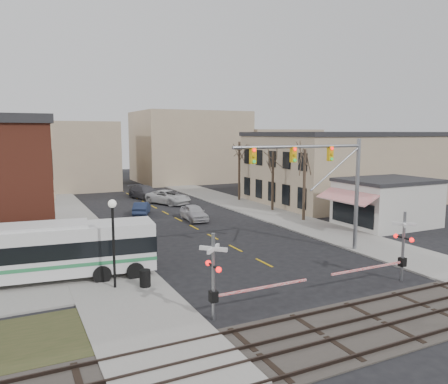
{
  "coord_description": "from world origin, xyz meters",
  "views": [
    {
      "loc": [
        -14.45,
        -21.49,
        8.37
      ],
      "look_at": [
        1.43,
        10.81,
        3.5
      ],
      "focal_mm": 35.0,
      "sensor_mm": 36.0,
      "label": 1
    }
  ],
  "objects_px": {
    "rr_crossing_west": "(222,276)",
    "trash_bin": "(145,278)",
    "traffic_signal_mast": "(327,172)",
    "car_d": "(146,192)",
    "pedestrian_near": "(121,260)",
    "rr_crossing_east": "(398,248)",
    "street_lamp": "(113,226)",
    "transit_bus": "(43,251)",
    "car_a": "(194,213)",
    "car_c": "(168,197)",
    "pedestrian_far": "(92,246)",
    "car_b": "(142,208)"
  },
  "relations": [
    {
      "from": "trash_bin",
      "to": "pedestrian_near",
      "type": "bearing_deg",
      "value": 103.21
    },
    {
      "from": "rr_crossing_east",
      "to": "pedestrian_far",
      "type": "xyz_separation_m",
      "value": [
        -14.74,
        11.79,
        -0.98
      ]
    },
    {
      "from": "rr_crossing_east",
      "to": "trash_bin",
      "type": "bearing_deg",
      "value": 158.34
    },
    {
      "from": "transit_bus",
      "to": "car_a",
      "type": "xyz_separation_m",
      "value": [
        14.31,
        12.66,
        -1.04
      ]
    },
    {
      "from": "traffic_signal_mast",
      "to": "car_d",
      "type": "xyz_separation_m",
      "value": [
        -3.76,
        30.83,
        -4.9
      ]
    },
    {
      "from": "traffic_signal_mast",
      "to": "rr_crossing_east",
      "type": "bearing_deg",
      "value": -88.55
    },
    {
      "from": "traffic_signal_mast",
      "to": "pedestrian_far",
      "type": "distance_m",
      "value": 16.35
    },
    {
      "from": "transit_bus",
      "to": "traffic_signal_mast",
      "type": "relative_size",
      "value": 1.25
    },
    {
      "from": "traffic_signal_mast",
      "to": "street_lamp",
      "type": "bearing_deg",
      "value": -178.56
    },
    {
      "from": "pedestrian_near",
      "to": "transit_bus",
      "type": "bearing_deg",
      "value": 97.29
    },
    {
      "from": "car_c",
      "to": "pedestrian_near",
      "type": "relative_size",
      "value": 3.51
    },
    {
      "from": "transit_bus",
      "to": "trash_bin",
      "type": "bearing_deg",
      "value": -36.07
    },
    {
      "from": "pedestrian_far",
      "to": "rr_crossing_east",
      "type": "bearing_deg",
      "value": -105.64
    },
    {
      "from": "transit_bus",
      "to": "car_a",
      "type": "relative_size",
      "value": 2.84
    },
    {
      "from": "car_d",
      "to": "pedestrian_near",
      "type": "relative_size",
      "value": 3.46
    },
    {
      "from": "car_c",
      "to": "pedestrian_near",
      "type": "bearing_deg",
      "value": -139.59
    },
    {
      "from": "car_b",
      "to": "car_c",
      "type": "xyz_separation_m",
      "value": [
        4.7,
        5.2,
        0.16
      ]
    },
    {
      "from": "car_a",
      "to": "car_d",
      "type": "height_order",
      "value": "car_d"
    },
    {
      "from": "pedestrian_far",
      "to": "trash_bin",
      "type": "bearing_deg",
      "value": -142.94
    },
    {
      "from": "traffic_signal_mast",
      "to": "rr_crossing_east",
      "type": "height_order",
      "value": "traffic_signal_mast"
    },
    {
      "from": "traffic_signal_mast",
      "to": "car_c",
      "type": "xyz_separation_m",
      "value": [
        -2.48,
        25.63,
        -4.92
      ]
    },
    {
      "from": "car_b",
      "to": "street_lamp",
      "type": "bearing_deg",
      "value": 93.6
    },
    {
      "from": "street_lamp",
      "to": "car_b",
      "type": "bearing_deg",
      "value": 70.74
    },
    {
      "from": "trash_bin",
      "to": "car_d",
      "type": "height_order",
      "value": "car_d"
    },
    {
      "from": "rr_crossing_west",
      "to": "car_a",
      "type": "bearing_deg",
      "value": 70.94
    },
    {
      "from": "rr_crossing_west",
      "to": "trash_bin",
      "type": "distance_m",
      "value": 5.82
    },
    {
      "from": "street_lamp",
      "to": "traffic_signal_mast",
      "type": "bearing_deg",
      "value": 1.44
    },
    {
      "from": "car_a",
      "to": "pedestrian_far",
      "type": "height_order",
      "value": "pedestrian_far"
    },
    {
      "from": "car_b",
      "to": "pedestrian_far",
      "type": "distance_m",
      "value": 16.55
    },
    {
      "from": "pedestrian_near",
      "to": "car_a",
      "type": "bearing_deg",
      "value": -18.99
    },
    {
      "from": "transit_bus",
      "to": "car_d",
      "type": "height_order",
      "value": "transit_bus"
    },
    {
      "from": "traffic_signal_mast",
      "to": "trash_bin",
      "type": "relative_size",
      "value": 10.83
    },
    {
      "from": "transit_bus",
      "to": "traffic_signal_mast",
      "type": "bearing_deg",
      "value": -8.23
    },
    {
      "from": "traffic_signal_mast",
      "to": "car_b",
      "type": "relative_size",
      "value": 2.5
    },
    {
      "from": "rr_crossing_west",
      "to": "trash_bin",
      "type": "bearing_deg",
      "value": 111.55
    },
    {
      "from": "trash_bin",
      "to": "car_d",
      "type": "relative_size",
      "value": 0.16
    },
    {
      "from": "traffic_signal_mast",
      "to": "street_lamp",
      "type": "distance_m",
      "value": 14.61
    },
    {
      "from": "pedestrian_far",
      "to": "transit_bus",
      "type": "bearing_deg",
      "value": 157.0
    },
    {
      "from": "rr_crossing_east",
      "to": "street_lamp",
      "type": "relative_size",
      "value": 1.17
    },
    {
      "from": "car_a",
      "to": "car_d",
      "type": "distance_m",
      "value": 15.6
    },
    {
      "from": "rr_crossing_east",
      "to": "car_b",
      "type": "distance_m",
      "value": 27.6
    },
    {
      "from": "traffic_signal_mast",
      "to": "car_d",
      "type": "bearing_deg",
      "value": 96.96
    },
    {
      "from": "car_d",
      "to": "pedestrian_far",
      "type": "bearing_deg",
      "value": -128.8
    },
    {
      "from": "car_a",
      "to": "pedestrian_near",
      "type": "relative_size",
      "value": 2.64
    },
    {
      "from": "rr_crossing_east",
      "to": "car_d",
      "type": "distance_m",
      "value": 37.2
    },
    {
      "from": "rr_crossing_east",
      "to": "car_a",
      "type": "relative_size",
      "value": 1.26
    },
    {
      "from": "car_a",
      "to": "car_b",
      "type": "bearing_deg",
      "value": 128.66
    },
    {
      "from": "rr_crossing_east",
      "to": "street_lamp",
      "type": "distance_m",
      "value": 15.77
    },
    {
      "from": "traffic_signal_mast",
      "to": "car_c",
      "type": "bearing_deg",
      "value": 95.52
    },
    {
      "from": "rr_crossing_west",
      "to": "car_d",
      "type": "distance_m",
      "value": 37.72
    }
  ]
}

